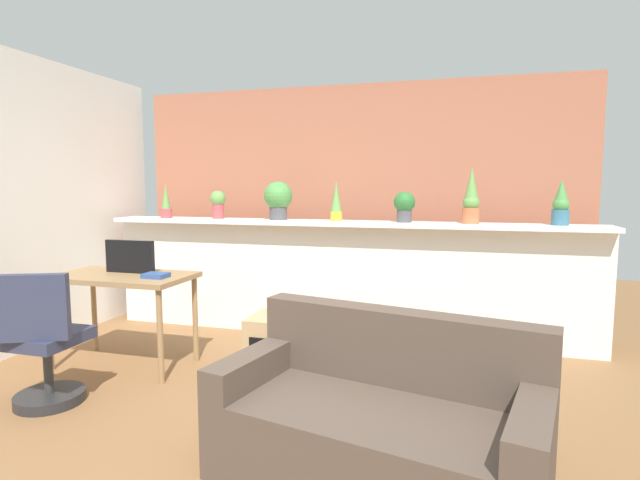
{
  "coord_description": "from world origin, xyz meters",
  "views": [
    {
      "loc": [
        1.1,
        -2.56,
        1.45
      ],
      "look_at": [
        0.06,
        1.13,
        1.03
      ],
      "focal_mm": 27.73,
      "sensor_mm": 36.0,
      "label": 1
    }
  ],
  "objects": [
    {
      "name": "ground_plane",
      "position": [
        0.0,
        0.0,
        0.0
      ],
      "size": [
        12.0,
        12.0,
        0.0
      ],
      "primitive_type": "plane",
      "color": "brown"
    },
    {
      "name": "divider_wall",
      "position": [
        0.0,
        2.0,
        0.54
      ],
      "size": [
        4.71,
        0.16,
        1.08
      ],
      "primitive_type": "cube",
      "color": "white",
      "rests_on": "ground"
    },
    {
      "name": "plant_shelf",
      "position": [
        0.0,
        1.96,
        1.1
      ],
      "size": [
        4.71,
        0.38,
        0.04
      ],
      "primitive_type": "cube",
      "color": "white",
      "rests_on": "divider_wall"
    },
    {
      "name": "brick_wall_behind",
      "position": [
        0.0,
        2.6,
        1.25
      ],
      "size": [
        4.71,
        0.1,
        2.5
      ],
      "primitive_type": "cube",
      "color": "#AD664C",
      "rests_on": "ground"
    },
    {
      "name": "potted_plant_0",
      "position": [
        -1.82,
        1.92,
        1.28
      ],
      "size": [
        0.12,
        0.12,
        0.36
      ],
      "color": "#B7474C",
      "rests_on": "plant_shelf"
    },
    {
      "name": "potted_plant_1",
      "position": [
        -1.27,
        1.99,
        1.28
      ],
      "size": [
        0.16,
        0.16,
        0.28
      ],
      "color": "#B7474C",
      "rests_on": "plant_shelf"
    },
    {
      "name": "potted_plant_2",
      "position": [
        -0.61,
        1.98,
        1.33
      ],
      "size": [
        0.28,
        0.28,
        0.37
      ],
      "color": "#4C4C51",
      "rests_on": "plant_shelf"
    },
    {
      "name": "potted_plant_3",
      "position": [
        -0.02,
        1.98,
        1.31
      ],
      "size": [
        0.11,
        0.11,
        0.38
      ],
      "color": "gold",
      "rests_on": "plant_shelf"
    },
    {
      "name": "potted_plant_4",
      "position": [
        0.62,
        1.97,
        1.28
      ],
      "size": [
        0.19,
        0.19,
        0.28
      ],
      "color": "#4C4C51",
      "rests_on": "plant_shelf"
    },
    {
      "name": "potted_plant_5",
      "position": [
        1.2,
        1.95,
        1.34
      ],
      "size": [
        0.15,
        0.15,
        0.49
      ],
      "color": "#C66B42",
      "rests_on": "plant_shelf"
    },
    {
      "name": "potted_plant_6",
      "position": [
        1.92,
        1.98,
        1.3
      ],
      "size": [
        0.14,
        0.14,
        0.39
      ],
      "color": "#386B84",
      "rests_on": "plant_shelf"
    },
    {
      "name": "desk",
      "position": [
        -1.48,
        0.75,
        0.67
      ],
      "size": [
        1.1,
        0.6,
        0.75
      ],
      "color": "#99754C",
      "rests_on": "ground"
    },
    {
      "name": "tv_monitor",
      "position": [
        -1.46,
        0.83,
        0.88
      ],
      "size": [
        0.44,
        0.04,
        0.27
      ],
      "primitive_type": "cube",
      "color": "black",
      "rests_on": "desk"
    },
    {
      "name": "office_chair",
      "position": [
        -1.49,
        -0.05,
        0.39
      ],
      "size": [
        0.51,
        0.51,
        0.91
      ],
      "color": "#262628",
      "rests_on": "ground"
    },
    {
      "name": "side_cube_shelf",
      "position": [
        -0.16,
        0.76,
        0.25
      ],
      "size": [
        0.4,
        0.41,
        0.5
      ],
      "color": "tan",
      "rests_on": "ground"
    },
    {
      "name": "vase_on_shelf",
      "position": [
        -0.16,
        0.78,
        0.57
      ],
      "size": [
        0.08,
        0.08,
        0.15
      ],
      "primitive_type": "cylinder",
      "color": "#CC3D47",
      "rests_on": "side_cube_shelf"
    },
    {
      "name": "book_on_desk",
      "position": [
        -1.13,
        0.69,
        0.77
      ],
      "size": [
        0.18,
        0.14,
        0.04
      ],
      "primitive_type": "cube",
      "color": "#2D4C8C",
      "rests_on": "desk"
    },
    {
      "name": "couch",
      "position": [
        0.75,
        -0.25,
        0.28
      ],
      "size": [
        1.69,
        1.08,
        0.8
      ],
      "color": "brown",
      "rests_on": "ground"
    }
  ]
}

